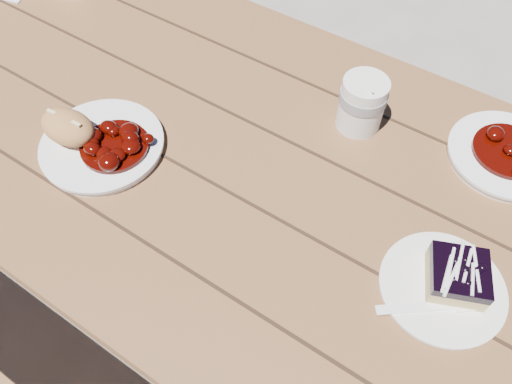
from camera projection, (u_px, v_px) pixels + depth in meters
The scene contains 11 objects.
ground at pixel (208, 286), 1.59m from camera, with size 60.00×60.00×0.00m, color gray.
picnic_table at pixel (188, 174), 1.11m from camera, with size 2.00×1.55×0.75m.
main_plate at pixel (103, 146), 0.93m from camera, with size 0.22×0.22×0.02m, color white.
goulash_stew at pixel (113, 141), 0.90m from camera, with size 0.13×0.13×0.04m, color #3A0602, non-canonical shape.
bread_roll at pixel (68, 127), 0.91m from camera, with size 0.11×0.07×0.06m, color #B87E46.
dessert_plate at pixel (442, 288), 0.77m from camera, with size 0.19×0.19×0.01m, color white.
blueberry_cake at pixel (458, 276), 0.75m from camera, with size 0.11×0.11×0.05m.
fork_dessert at pixel (417, 307), 0.74m from camera, with size 0.03×0.16×0.01m, color white, non-canonical shape.
coffee_cup at pixel (362, 104), 0.93m from camera, with size 0.09×0.09×0.11m, color white.
second_plate at pixel (506, 156), 0.92m from camera, with size 0.21×0.21×0.02m, color white.
second_stew at pixel (512, 145), 0.90m from camera, with size 0.13×0.13×0.04m, color #3A0602, non-canonical shape.
Camera 1 is at (0.50, -0.48, 1.47)m, focal length 35.00 mm.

